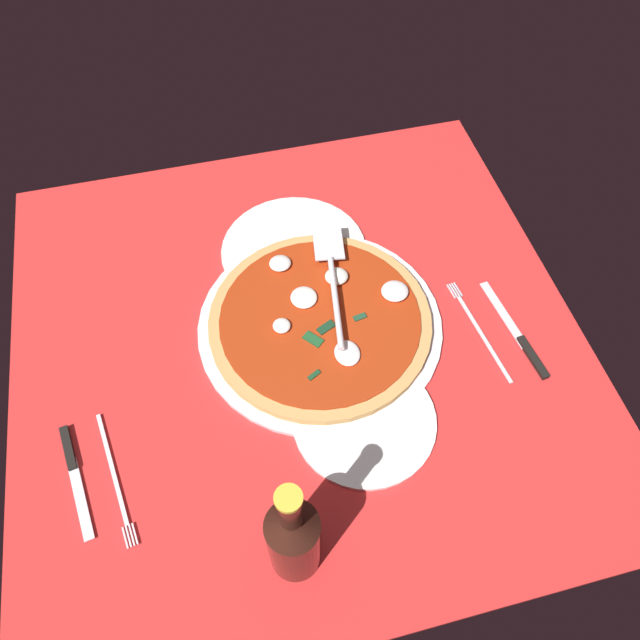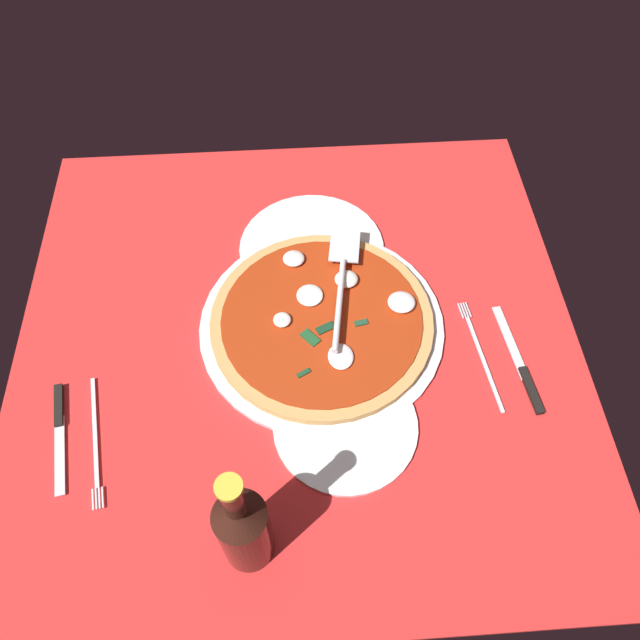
{
  "view_description": "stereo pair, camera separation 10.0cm",
  "coord_description": "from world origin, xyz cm",
  "views": [
    {
      "loc": [
        52.96,
        -9.6,
        84.96
      ],
      "look_at": [
        -1.5,
        3.97,
        2.2
      ],
      "focal_mm": 34.83,
      "sensor_mm": 36.0,
      "label": 1
    },
    {
      "loc": [
        54.5,
        0.27,
        84.96
      ],
      "look_at": [
        -1.5,
        3.97,
        2.2
      ],
      "focal_mm": 34.83,
      "sensor_mm": 36.0,
      "label": 2
    }
  ],
  "objects": [
    {
      "name": "pizza",
      "position": [
        -1.65,
        4.11,
        2.06
      ],
      "size": [
        36.06,
        36.06,
        3.01
      ],
      "color": "tan",
      "rests_on": "pizza_pan"
    },
    {
      "name": "beer_bottle",
      "position": [
        32.76,
        -7.83,
        9.18
      ],
      "size": [
        6.65,
        6.65,
        23.8
      ],
      "color": "#331710",
      "rests_on": "ground_plane"
    },
    {
      "name": "dinner_plate_right",
      "position": [
        16.45,
        6.26,
        0.6
      ],
      "size": [
        21.37,
        21.37,
        1.0
      ],
      "primitive_type": "cylinder",
      "color": "white",
      "rests_on": "ground_plane"
    },
    {
      "name": "dinner_plate_left",
      "position": [
        -18.14,
        3.3,
        0.6
      ],
      "size": [
        25.69,
        25.69,
        1.0
      ],
      "primitive_type": "cylinder",
      "color": "white",
      "rests_on": "ground_plane"
    },
    {
      "name": "ground_plane",
      "position": [
        0.0,
        0.0,
        -0.4
      ],
      "size": [
        90.27,
        90.27,
        0.8
      ],
      "primitive_type": "cube",
      "color": "red"
    },
    {
      "name": "place_setting_far",
      "position": [
        7.25,
        31.8,
        0.47
      ],
      "size": [
        21.07,
        13.63,
        1.4
      ],
      "rotation": [
        0.0,
        0.0,
        3.25
      ],
      "color": "white",
      "rests_on": "ground_plane"
    },
    {
      "name": "pizza_server",
      "position": [
        -7.88,
        7.68,
        4.57
      ],
      "size": [
        26.06,
        7.07,
        1.0
      ],
      "rotation": [
        0.0,
        0.0,
        2.98
      ],
      "color": "silver",
      "rests_on": "pizza"
    },
    {
      "name": "place_setting_near",
      "position": [
        15.23,
        -33.05,
        0.45
      ],
      "size": [
        21.95,
        14.34,
        1.4
      ],
      "rotation": [
        0.0,
        0.0,
        0.17
      ],
      "color": "white",
      "rests_on": "ground_plane"
    },
    {
      "name": "checker_pattern",
      "position": [
        0.0,
        0.0,
        0.05
      ],
      "size": [
        90.27,
        90.27,
        0.1
      ],
      "color": "silver",
      "rests_on": "ground_plane"
    },
    {
      "name": "pizza_pan",
      "position": [
        -1.5,
        3.97,
        0.65
      ],
      "size": [
        39.74,
        39.74,
        1.1
      ],
      "primitive_type": "cylinder",
      "color": "silver",
      "rests_on": "ground_plane"
    }
  ]
}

